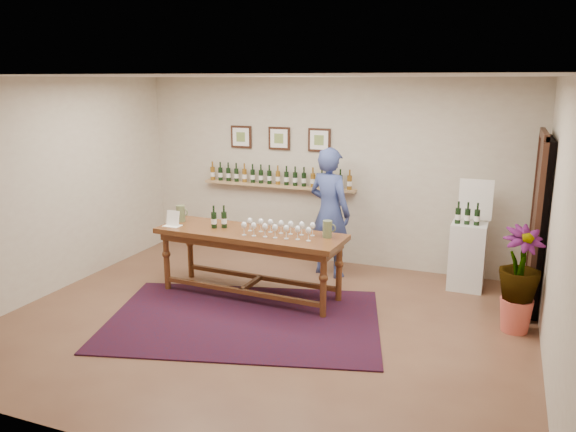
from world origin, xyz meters
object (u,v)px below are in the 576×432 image
(display_pedestal, at_px, (467,256))
(tasting_table, at_px, (250,241))
(person, at_px, (330,212))
(potted_plant, at_px, (519,280))

(display_pedestal, bearing_deg, tasting_table, -153.12)
(tasting_table, xyz_separation_m, person, (0.71, 1.16, 0.19))
(display_pedestal, relative_size, person, 0.49)
(tasting_table, xyz_separation_m, potted_plant, (3.23, 0.11, -0.13))
(tasting_table, distance_m, potted_plant, 3.23)
(display_pedestal, xyz_separation_m, person, (-1.90, -0.16, 0.47))
(potted_plant, bearing_deg, tasting_table, -177.98)
(potted_plant, bearing_deg, person, 157.47)
(display_pedestal, height_order, potted_plant, potted_plant)
(display_pedestal, distance_m, potted_plant, 1.37)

